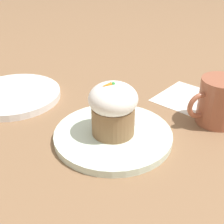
{
  "coord_description": "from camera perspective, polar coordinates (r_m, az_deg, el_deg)",
  "views": [
    {
      "loc": [
        0.19,
        0.49,
        0.37
      ],
      "look_at": [
        0.0,
        0.0,
        0.06
      ],
      "focal_mm": 50.0,
      "sensor_mm": 36.0,
      "label": 1
    }
  ],
  "objects": [
    {
      "name": "paper_napkin",
      "position": [
        0.81,
        13.36,
        2.6
      ],
      "size": [
        0.19,
        0.18,
        0.0
      ],
      "color": "white",
      "rests_on": "ground_plane"
    },
    {
      "name": "coffee_cup",
      "position": [
        0.71,
        18.86,
        1.84
      ],
      "size": [
        0.12,
        0.09,
        0.1
      ],
      "color": "#9E563D",
      "rests_on": "ground_plane"
    },
    {
      "name": "ground_plane",
      "position": [
        0.64,
        0.19,
        -4.83
      ],
      "size": [
        4.0,
        4.0,
        0.0
      ],
      "primitive_type": "plane",
      "color": "#846042"
    },
    {
      "name": "carrot_cake",
      "position": [
        0.6,
        -0.0,
        0.55
      ],
      "size": [
        0.1,
        0.1,
        0.11
      ],
      "color": "olive",
      "rests_on": "dessert_plate"
    },
    {
      "name": "dessert_plate",
      "position": [
        0.64,
        0.2,
        -4.28
      ],
      "size": [
        0.24,
        0.24,
        0.02
      ],
      "color": "silver",
      "rests_on": "ground_plane"
    },
    {
      "name": "side_plate",
      "position": [
        0.83,
        -17.48,
        2.94
      ],
      "size": [
        0.23,
        0.23,
        0.02
      ],
      "color": "white",
      "rests_on": "ground_plane"
    },
    {
      "name": "spoon",
      "position": [
        0.64,
        2.84,
        -3.11
      ],
      "size": [
        0.1,
        0.08,
        0.01
      ],
      "color": "silver",
      "rests_on": "dessert_plate"
    }
  ]
}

